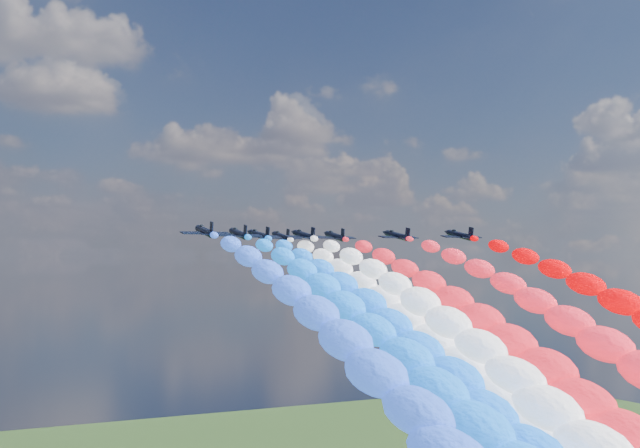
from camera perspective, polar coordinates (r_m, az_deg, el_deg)
jet_0 at (r=142.17m, az=-7.61°, el=-0.47°), size 8.54×11.37×4.07m
trail_0 at (r=96.06m, az=2.64°, el=-10.68°), size 7.06×101.01×42.34m
jet_1 at (r=155.81m, az=-5.40°, el=-0.63°), size 8.58×11.40×4.07m
trail_1 at (r=110.36m, az=4.49°, el=-9.56°), size 7.06×101.01×42.34m
jet_2 at (r=165.31m, az=-4.04°, el=-0.72°), size 8.48×11.32×4.07m
trail_2 at (r=120.29m, az=5.57°, el=-8.95°), size 7.06×101.01×42.34m
jet_3 at (r=167.20m, az=-1.07°, el=-0.74°), size 8.30×11.20×4.07m
trail_3 at (r=123.63m, az=9.45°, el=-8.74°), size 7.06×101.01×42.34m
jet_4 at (r=177.29m, az=-2.58°, el=-0.82°), size 8.56×11.39×4.07m
trail_4 at (r=132.75m, az=6.64°, el=-8.30°), size 7.06×101.01×42.34m
jet_5 at (r=174.35m, az=0.99°, el=-0.80°), size 8.60×11.41×4.07m
trail_5 at (r=131.73m, az=11.59°, el=-8.32°), size 7.06×101.01×42.34m
jet_6 at (r=171.15m, az=5.11°, el=-0.77°), size 8.22×11.14×4.07m
trail_6 at (r=131.03m, az=17.24°, el=-8.30°), size 7.06×101.01×42.34m
jet_7 at (r=169.04m, az=9.20°, el=-0.73°), size 8.45×11.31×4.07m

